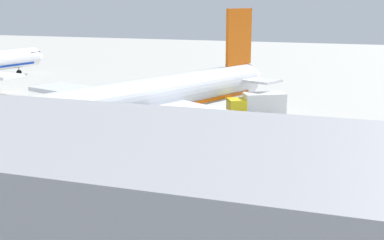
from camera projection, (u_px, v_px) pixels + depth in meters
name	position (u px, v px, depth m)	size (l,w,h in m)	color
airliner_foreground	(137.00, 101.00, 48.37)	(39.40, 33.18, 11.90)	silver
service_truck_fuel	(308.00, 145.00, 40.96)	(3.47, 6.00, 2.40)	#2659A5
service_truck_baggage	(257.00, 105.00, 55.14)	(4.85, 6.51, 2.95)	yellow
service_truck_catering	(148.00, 169.00, 35.05)	(2.67, 5.74, 2.40)	#338C3F
service_truck_pushback	(63.00, 226.00, 26.62)	(6.19, 3.48, 2.52)	#338C3F
cargo_container_near	(242.00, 141.00, 43.97)	(1.74, 1.74, 1.85)	#333338
cargo_container_mid	(49.00, 145.00, 42.40)	(2.22, 2.22, 2.05)	#333338
cargo_container_far	(172.00, 152.00, 40.80)	(1.97, 1.97, 1.84)	#333338
crew_marshaller	(307.00, 129.00, 47.59)	(0.57, 0.41, 1.63)	#191E33
crew_loader_left	(253.00, 167.00, 36.65)	(0.61, 0.35, 1.72)	#191E33
apron_guide_line	(183.00, 140.00, 47.60)	(0.30, 60.00, 0.01)	yellow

